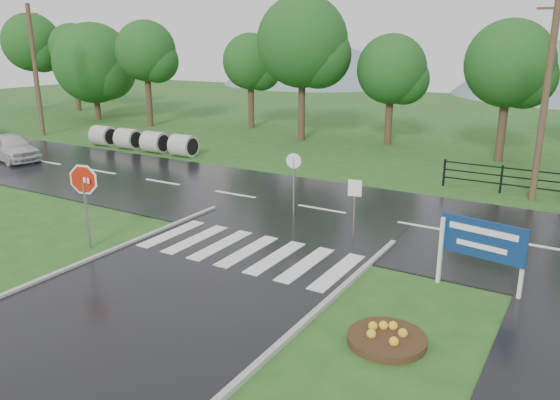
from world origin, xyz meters
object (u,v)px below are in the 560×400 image
Objects in this scene: stop_sign at (84,187)px; car_white at (13,160)px; estate_billboard at (482,243)px; culvert_pipes at (141,140)px.

car_white is (-13.79, 6.68, -1.96)m from stop_sign.
estate_billboard reaches higher than car_white.
estate_billboard is (20.70, -9.14, 0.71)m from culvert_pipes.
culvert_pipes reaches higher than car_white.
car_white is (-24.72, 3.63, -1.31)m from estate_billboard.
stop_sign is at bearing -164.41° from estate_billboard.
estate_billboard is at bearing -86.68° from car_white.
stop_sign is at bearing -51.28° from culvert_pipes.
culvert_pipes is 2.69× the size of stop_sign.
culvert_pipes is 22.64m from estate_billboard.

